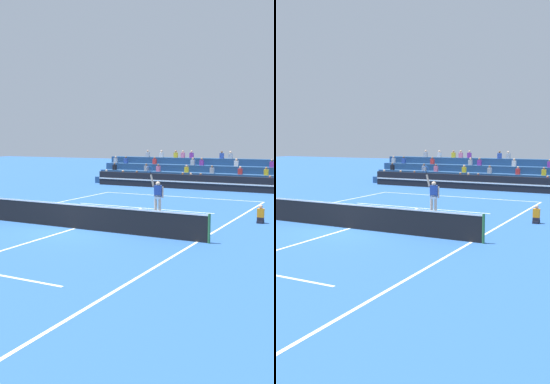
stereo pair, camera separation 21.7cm
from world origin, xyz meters
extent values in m
plane|color=#285699|center=(0.00, 0.00, 0.00)|extent=(120.00, 120.00, 0.00)
cube|color=white|center=(0.00, 11.90, 0.00)|extent=(11.00, 0.10, 0.01)
cube|color=white|center=(5.50, 0.00, 0.00)|extent=(0.10, 23.80, 0.01)
cube|color=white|center=(0.00, 6.43, 0.00)|extent=(8.25, 0.10, 0.01)
cube|color=white|center=(0.00, 0.00, 0.00)|extent=(0.10, 12.85, 0.01)
cylinder|color=#2D6B38|center=(5.95, 0.00, 0.55)|extent=(0.10, 0.10, 1.10)
cube|color=black|center=(0.00, 0.00, 0.50)|extent=(11.90, 0.02, 1.00)
cube|color=white|center=(0.00, 0.00, 1.03)|extent=(11.90, 0.04, 0.06)
cube|color=black|center=(0.00, 16.49, 0.55)|extent=(18.00, 0.24, 1.10)
cube|color=white|center=(0.00, 16.36, 0.55)|extent=(18.00, 0.02, 0.10)
cube|color=navy|center=(0.00, 17.76, 0.28)|extent=(20.07, 0.95, 0.55)
cube|color=silver|center=(-1.34, 17.59, 0.77)|extent=(0.32, 0.22, 0.44)
sphere|color=tan|center=(-1.34, 17.59, 1.09)|extent=(0.18, 0.18, 0.18)
cube|color=pink|center=(-6.11, 17.59, 0.77)|extent=(0.32, 0.22, 0.44)
sphere|color=brown|center=(-6.11, 17.59, 1.09)|extent=(0.18, 0.18, 0.18)
cube|color=orange|center=(-7.43, 17.59, 0.77)|extent=(0.32, 0.22, 0.44)
sphere|color=tan|center=(-7.43, 17.59, 1.09)|extent=(0.18, 0.18, 0.18)
cube|color=teal|center=(-9.05, 17.59, 0.77)|extent=(0.32, 0.22, 0.44)
sphere|color=beige|center=(-9.05, 17.59, 1.09)|extent=(0.18, 0.18, 0.18)
cube|color=orange|center=(-2.01, 17.59, 0.77)|extent=(0.32, 0.22, 0.44)
sphere|color=brown|center=(-2.01, 17.59, 1.09)|extent=(0.18, 0.18, 0.18)
cube|color=purple|center=(-0.52, 17.59, 0.77)|extent=(0.32, 0.22, 0.44)
sphere|color=brown|center=(-0.52, 17.59, 1.09)|extent=(0.18, 0.18, 0.18)
cube|color=purple|center=(4.73, 17.59, 0.77)|extent=(0.32, 0.22, 0.44)
sphere|color=#9E7051|center=(4.73, 17.59, 1.09)|extent=(0.18, 0.18, 0.18)
cube|color=navy|center=(0.00, 18.71, 0.55)|extent=(20.07, 0.95, 1.10)
cube|color=yellow|center=(-2.06, 18.54, 1.32)|extent=(0.32, 0.22, 0.44)
sphere|color=tan|center=(-2.06, 18.54, 1.64)|extent=(0.18, 0.18, 0.18)
cube|color=pink|center=(-4.58, 18.54, 1.32)|extent=(0.32, 0.22, 0.44)
sphere|color=brown|center=(-4.58, 18.54, 1.64)|extent=(0.18, 0.18, 0.18)
cube|color=yellow|center=(4.26, 18.54, 1.32)|extent=(0.32, 0.22, 0.44)
sphere|color=brown|center=(4.26, 18.54, 1.64)|extent=(0.18, 0.18, 0.18)
cube|color=red|center=(2.31, 18.54, 1.32)|extent=(0.32, 0.22, 0.44)
sphere|color=tan|center=(2.31, 18.54, 1.64)|extent=(0.18, 0.18, 0.18)
cube|color=#B2B2B7|center=(0.07, 18.54, 1.32)|extent=(0.32, 0.22, 0.44)
sphere|color=brown|center=(0.07, 18.54, 1.64)|extent=(0.18, 0.18, 0.18)
cube|color=black|center=(-8.79, 18.54, 1.32)|extent=(0.32, 0.22, 0.44)
sphere|color=brown|center=(-8.79, 18.54, 1.64)|extent=(0.18, 0.18, 0.18)
cube|color=#B2B2B7|center=(-5.69, 18.54, 1.32)|extent=(0.32, 0.22, 0.44)
sphere|color=brown|center=(-5.69, 18.54, 1.64)|extent=(0.18, 0.18, 0.18)
cube|color=navy|center=(0.00, 19.66, 0.83)|extent=(20.07, 0.95, 1.65)
cube|color=silver|center=(1.74, 19.49, 1.87)|extent=(0.32, 0.22, 0.44)
sphere|color=tan|center=(1.74, 19.49, 2.19)|extent=(0.18, 0.18, 0.18)
cube|color=purple|center=(4.47, 19.49, 1.87)|extent=(0.32, 0.22, 0.44)
sphere|color=#9E7051|center=(4.47, 19.49, 2.19)|extent=(0.18, 0.18, 0.18)
cube|color=#B2B2B7|center=(-1.90, 19.49, 1.87)|extent=(0.32, 0.22, 0.44)
sphere|color=tan|center=(-1.90, 19.49, 2.19)|extent=(0.18, 0.18, 0.18)
cube|color=#2D4CA5|center=(-8.18, 19.49, 1.87)|extent=(0.32, 0.22, 0.44)
sphere|color=brown|center=(-8.18, 19.49, 2.19)|extent=(0.18, 0.18, 0.18)
cube|color=red|center=(-5.36, 19.49, 1.87)|extent=(0.32, 0.22, 0.44)
sphere|color=brown|center=(-5.36, 19.49, 2.19)|extent=(0.18, 0.18, 0.18)
cube|color=#B2B2B7|center=(-9.22, 19.49, 1.87)|extent=(0.32, 0.22, 0.44)
sphere|color=tan|center=(-9.22, 19.49, 2.19)|extent=(0.18, 0.18, 0.18)
cube|color=purple|center=(-1.12, 19.49, 1.87)|extent=(0.32, 0.22, 0.44)
sphere|color=#9E7051|center=(-1.12, 19.49, 2.19)|extent=(0.18, 0.18, 0.18)
cube|color=navy|center=(0.00, 20.61, 1.10)|extent=(20.07, 0.95, 2.20)
cube|color=#B2B2B7|center=(0.99, 20.44, 2.42)|extent=(0.32, 0.22, 0.44)
sphere|color=beige|center=(0.99, 20.44, 2.74)|extent=(0.18, 0.18, 0.18)
cube|color=yellow|center=(-3.80, 20.44, 2.42)|extent=(0.32, 0.22, 0.44)
sphere|color=#9E7051|center=(-3.80, 20.44, 2.74)|extent=(0.18, 0.18, 0.18)
cube|color=silver|center=(-5.15, 20.44, 2.42)|extent=(0.32, 0.22, 0.44)
sphere|color=beige|center=(-5.15, 20.44, 2.74)|extent=(0.18, 0.18, 0.18)
cube|color=#B2B2B7|center=(-6.48, 20.44, 2.42)|extent=(0.32, 0.22, 0.44)
sphere|color=tan|center=(-6.48, 20.44, 2.74)|extent=(0.18, 0.18, 0.18)
cube|color=purple|center=(-2.36, 20.44, 2.42)|extent=(0.32, 0.22, 0.44)
sphere|color=tan|center=(-2.36, 20.44, 2.74)|extent=(0.18, 0.18, 0.18)
cube|color=pink|center=(-3.14, 20.44, 2.42)|extent=(0.32, 0.22, 0.44)
sphere|color=tan|center=(-3.14, 20.44, 2.74)|extent=(0.18, 0.18, 0.18)
cube|color=#2D4CA5|center=(0.27, 20.44, 2.42)|extent=(0.32, 0.22, 0.44)
sphere|color=brown|center=(0.27, 20.44, 2.74)|extent=(0.18, 0.18, 0.18)
cube|color=black|center=(6.77, 4.88, 0.06)|extent=(0.28, 0.36, 0.12)
cube|color=black|center=(6.77, 4.88, 0.18)|extent=(0.28, 0.24, 0.18)
cube|color=orange|center=(6.77, 4.88, 0.47)|extent=(0.30, 0.18, 0.40)
sphere|color=tan|center=(6.77, 4.88, 0.76)|extent=(0.17, 0.17, 0.17)
cylinder|color=beige|center=(1.89, 4.58, 0.45)|extent=(0.14, 0.14, 0.90)
cylinder|color=beige|center=(1.66, 4.59, 0.45)|extent=(0.14, 0.14, 0.90)
cube|color=white|center=(1.79, 4.57, 0.94)|extent=(0.36, 0.28, 0.20)
cube|color=#2D4CA5|center=(1.79, 4.57, 1.24)|extent=(0.40, 0.29, 0.56)
sphere|color=beige|center=(1.79, 4.57, 1.60)|extent=(0.22, 0.22, 0.22)
cube|color=white|center=(1.91, 4.54, 0.04)|extent=(0.19, 0.28, 0.09)
cube|color=white|center=(1.67, 4.56, 0.04)|extent=(0.19, 0.28, 0.09)
cylinder|color=beige|center=(2.02, 4.64, 1.18)|extent=(0.09, 0.09, 0.56)
cylinder|color=beige|center=(1.52, 4.49, 1.75)|extent=(0.24, 0.15, 0.60)
cylinder|color=black|center=(1.43, 4.46, 2.14)|extent=(0.09, 0.05, 0.22)
torus|color=#1E4C99|center=(1.39, 4.45, 2.32)|extent=(0.36, 0.13, 0.37)
sphere|color=#C6DB33|center=(-0.90, 3.44, 0.03)|extent=(0.07, 0.07, 0.07)
camera|label=1|loc=(10.98, -15.51, 3.80)|focal=42.00mm
camera|label=2|loc=(11.18, -15.41, 3.80)|focal=42.00mm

